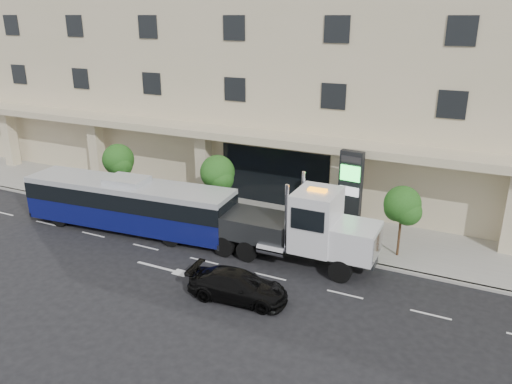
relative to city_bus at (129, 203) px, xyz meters
The scene contains 11 objects.
ground 6.65m from the city_bus, ahead, with size 120.00×120.00×0.00m, color black.
sidewalk 8.21m from the city_bus, 37.01° to the left, with size 120.00×6.00×0.15m, color gray.
curb 6.88m from the city_bus, 15.97° to the left, with size 120.00×0.30×0.15m, color gray.
convention_center 18.48m from the city_bus, 67.20° to the left, with size 60.00×17.60×20.00m.
tree_left 5.12m from the city_bus, 136.09° to the left, with size 2.27×2.20×4.22m.
tree_mid 5.81m from the city_bus, 37.66° to the left, with size 2.28×2.20×4.38m.
tree_right 16.35m from the city_bus, 12.13° to the left, with size 2.10×2.00×4.04m.
city_bus is the anchor object (origin of this frame).
tow_truck 11.13m from the city_bus, ahead, with size 10.55×2.75×4.81m.
black_sedan 10.85m from the city_bus, 23.33° to the right, with size 1.96×4.83×1.40m, color black.
signage_pylon 13.54m from the city_bus, 18.96° to the left, with size 1.39×0.64×5.41m.
Camera 1 is at (13.34, -22.41, 12.83)m, focal length 35.00 mm.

